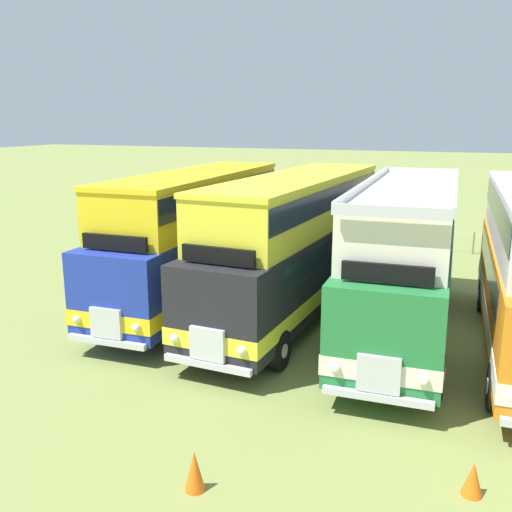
% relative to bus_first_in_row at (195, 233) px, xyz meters
% --- Properties ---
extents(ground_plane, '(200.00, 200.00, 0.00)m').
position_rel_bus_first_in_row_xyz_m(ground_plane, '(8.74, -0.29, -2.47)').
color(ground_plane, olive).
extents(bus_first_in_row, '(2.85, 10.62, 4.49)m').
position_rel_bus_first_in_row_xyz_m(bus_first_in_row, '(0.00, 0.00, 0.00)').
color(bus_first_in_row, '#1E339E').
rests_on(bus_first_in_row, ground).
extents(bus_second_in_row, '(3.11, 11.63, 4.49)m').
position_rel_bus_first_in_row_xyz_m(bus_second_in_row, '(3.51, 0.18, 0.01)').
color(bus_second_in_row, black).
rests_on(bus_second_in_row, ground).
extents(bus_third_in_row, '(2.96, 11.05, 4.52)m').
position_rel_bus_first_in_row_xyz_m(bus_third_in_row, '(6.99, -0.26, -0.11)').
color(bus_third_in_row, '#237538').
rests_on(bus_third_in_row, ground).
extents(cone_near_end, '(0.36, 0.36, 0.74)m').
position_rel_bus_first_in_row_xyz_m(cone_near_end, '(4.70, -9.20, -2.10)').
color(cone_near_end, orange).
rests_on(cone_near_end, ground).
extents(cone_mid_row, '(0.36, 0.36, 0.62)m').
position_rel_bus_first_in_row_xyz_m(cone_mid_row, '(9.13, -7.60, -2.16)').
color(cone_mid_row, orange).
rests_on(cone_mid_row, ground).
extents(rope_fence_line, '(23.56, 0.08, 1.05)m').
position_rel_bus_first_in_row_xyz_m(rope_fence_line, '(8.74, 11.30, -1.79)').
color(rope_fence_line, '#8C704C').
rests_on(rope_fence_line, ground).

